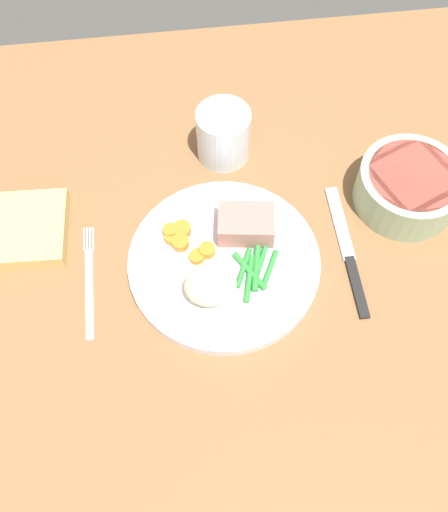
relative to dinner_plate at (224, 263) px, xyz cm
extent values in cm
cube|color=brown|center=(2.34, 1.99, -1.80)|extent=(120.00, 90.00, 2.00)
cylinder|color=white|center=(0.00, 0.00, 0.00)|extent=(25.53, 25.53, 1.60)
cube|color=#B2756B|center=(3.45, 4.02, 2.54)|extent=(8.10, 6.33, 3.49)
ellipsoid|color=beige|center=(-2.30, -4.60, 3.14)|extent=(6.64, 5.65, 4.68)
cylinder|color=orange|center=(-6.69, 4.91, 1.42)|extent=(2.01, 2.01, 1.24)
cylinder|color=orange|center=(-5.10, 4.99, 1.40)|extent=(2.52, 2.52, 1.19)
cylinder|color=orange|center=(-3.37, 0.77, 1.23)|extent=(1.96, 1.96, 0.87)
cylinder|color=orange|center=(-6.44, 3.99, 1.30)|extent=(2.23, 2.23, 0.99)
cylinder|color=orange|center=(-5.49, 2.93, 1.43)|extent=(2.34, 2.34, 1.26)
cylinder|color=orange|center=(-2.09, 1.34, 1.42)|extent=(2.17, 2.17, 1.23)
cylinder|color=orange|center=(-3.59, 0.57, 1.27)|extent=(1.95, 1.95, 0.95)
cylinder|color=#2D8C38|center=(4.06, -1.65, 1.24)|extent=(2.39, 7.33, 0.88)
cylinder|color=#2D8C38|center=(2.46, -1.72, 1.17)|extent=(3.07, 5.67, 0.73)
cylinder|color=#2D8C38|center=(2.85, -3.37, 1.19)|extent=(2.46, 6.75, 0.79)
cylinder|color=#2D8C38|center=(5.72, -2.33, 1.16)|extent=(3.24, 5.43, 0.73)
cylinder|color=#2D8C38|center=(4.98, -0.61, 1.15)|extent=(4.08, 8.02, 0.70)
cylinder|color=#2D8C38|center=(3.06, -2.31, 1.21)|extent=(3.92, 5.99, 0.81)
cube|color=silver|center=(-17.97, -2.00, -0.60)|extent=(1.00, 13.00, 0.40)
cube|color=silver|center=(-18.57, 6.30, -0.60)|extent=(0.24, 3.60, 0.40)
cube|color=silver|center=(-18.17, 6.30, -0.60)|extent=(0.24, 3.60, 0.40)
cube|color=silver|center=(-17.77, 6.30, -0.60)|extent=(0.24, 3.60, 0.40)
cube|color=silver|center=(-17.37, 6.30, -0.60)|extent=(0.24, 3.60, 0.40)
cube|color=black|center=(16.90, -5.50, -0.60)|extent=(1.30, 9.00, 0.64)
cube|color=silver|center=(16.90, 4.50, -0.60)|extent=(1.70, 12.00, 0.40)
cylinder|color=silver|center=(2.43, 19.18, 3.27)|extent=(7.83, 7.83, 8.13)
cylinder|color=silver|center=(2.43, 19.18, 1.63)|extent=(7.20, 7.20, 4.86)
cylinder|color=#99B28C|center=(26.73, 7.39, 2.18)|extent=(14.34, 14.34, 5.96)
cylinder|color=#B24C3F|center=(26.73, 7.39, 3.52)|extent=(12.19, 12.19, 3.28)
cube|color=#DBBC6B|center=(-26.82, 8.37, 0.38)|extent=(12.55, 12.01, 2.35)
camera|label=1|loc=(-4.56, -35.93, 67.02)|focal=40.14mm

